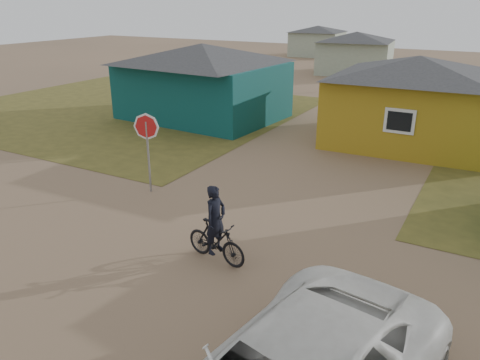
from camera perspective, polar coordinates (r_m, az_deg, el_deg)
ground at (r=11.60m, az=-6.08°, el=-10.96°), size 120.00×120.00×0.00m
grass_nw at (r=29.48m, az=-14.04°, el=8.46°), size 20.00×18.00×0.00m
house_teal at (r=26.11m, az=-4.57°, el=12.02°), size 8.93×7.08×4.00m
house_yellow at (r=22.57m, az=20.52°, el=9.22°), size 7.72×6.76×3.90m
house_pale_west at (r=43.79m, az=13.89°, el=14.88°), size 7.04×6.15×3.60m
house_pale_north at (r=57.64m, az=9.41°, el=16.45°), size 6.28×5.81×3.40m
stop_sign at (r=15.70m, az=-11.28°, el=5.35°), size 0.89×0.14×2.73m
cyclist at (r=11.63m, az=-2.96°, el=-6.63°), size 1.83×0.75×2.01m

